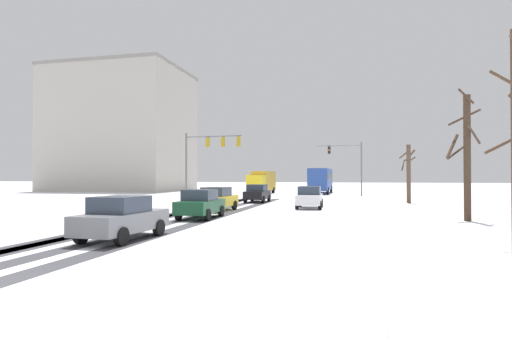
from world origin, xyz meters
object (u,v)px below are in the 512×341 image
(traffic_signal_near_left, at_px, (208,151))
(box_truck_delivery, at_px, (262,182))
(bare_tree_sidewalk_mid, at_px, (466,155))
(traffic_signal_far_right, at_px, (349,159))
(car_black_lead, at_px, (257,193))
(bus_oncoming, at_px, (321,179))
(car_grey_fifth, at_px, (122,218))
(bare_tree_sidewalk_far, at_px, (408,172))
(car_dark_green_fourth, at_px, (201,204))
(car_yellow_cab_third, at_px, (217,199))
(office_building_far_left_block, at_px, (122,130))
(car_white_second, at_px, (310,197))

(traffic_signal_near_left, height_order, box_truck_delivery, traffic_signal_near_left)
(traffic_signal_near_left, bearing_deg, bare_tree_sidewalk_mid, -34.49)
(box_truck_delivery, bearing_deg, bare_tree_sidewalk_mid, -59.92)
(traffic_signal_far_right, relative_size, car_black_lead, 1.58)
(bus_oncoming, xyz_separation_m, bare_tree_sidewalk_mid, (10.10, -34.07, 1.50))
(bare_tree_sidewalk_mid, bearing_deg, car_grey_fifth, -145.09)
(traffic_signal_near_left, distance_m, bare_tree_sidewalk_far, 18.23)
(box_truck_delivery, distance_m, bare_tree_sidewalk_mid, 35.37)
(traffic_signal_near_left, relative_size, box_truck_delivery, 0.87)
(car_black_lead, relative_size, car_dark_green_fourth, 0.99)
(car_yellow_cab_third, xyz_separation_m, bus_oncoming, (4.74, 31.10, 1.18))
(bus_oncoming, bearing_deg, traffic_signal_near_left, -113.33)
(box_truck_delivery, relative_size, bare_tree_sidewalk_far, 1.46)
(box_truck_delivery, bearing_deg, car_dark_green_fourth, -83.79)
(car_grey_fifth, bearing_deg, office_building_far_left_block, 121.11)
(car_white_second, relative_size, bare_tree_sidewalk_mid, 0.59)
(traffic_signal_far_right, distance_m, car_white_second, 21.05)
(car_white_second, distance_m, bus_oncoming, 27.34)
(car_dark_green_fourth, height_order, office_building_far_left_block, office_building_far_left_block)
(office_building_far_left_block, bearing_deg, bare_tree_sidewalk_mid, -41.50)
(bus_oncoming, bearing_deg, traffic_signal_far_right, -60.39)
(car_yellow_cab_third, distance_m, bare_tree_sidewalk_far, 18.11)
(bare_tree_sidewalk_far, bearing_deg, car_yellow_cab_third, -139.90)
(bare_tree_sidewalk_far, bearing_deg, traffic_signal_near_left, -175.45)
(bus_oncoming, distance_m, bare_tree_sidewalk_far, 21.50)
(bare_tree_sidewalk_mid, bearing_deg, office_building_far_left_block, 138.50)
(car_grey_fifth, xyz_separation_m, box_truck_delivery, (-3.47, 40.50, 0.82))
(car_yellow_cab_third, distance_m, bus_oncoming, 31.48)
(car_dark_green_fourth, xyz_separation_m, car_grey_fifth, (-0.06, -8.06, 0.00))
(car_yellow_cab_third, bearing_deg, car_black_lead, 86.63)
(car_white_second, xyz_separation_m, box_truck_delivery, (-8.76, 23.78, 0.82))
(car_yellow_cab_third, distance_m, bare_tree_sidewalk_mid, 15.37)
(car_grey_fifth, bearing_deg, traffic_signal_far_right, 77.96)
(car_dark_green_fourth, xyz_separation_m, bus_oncoming, (4.08, 35.95, 1.18))
(traffic_signal_near_left, height_order, car_dark_green_fourth, traffic_signal_near_left)
(car_black_lead, xyz_separation_m, car_dark_green_fourth, (0.09, -14.69, 0.00))
(bus_oncoming, xyz_separation_m, office_building_far_left_block, (-33.30, 4.31, 8.05))
(car_dark_green_fourth, bearing_deg, bare_tree_sidewalk_mid, 7.54)
(traffic_signal_near_left, xyz_separation_m, box_truck_delivery, (1.42, 17.43, -3.15))
(car_white_second, xyz_separation_m, car_grey_fifth, (-5.29, -16.72, 0.00))
(car_white_second, height_order, office_building_far_left_block, office_building_far_left_block)
(car_yellow_cab_third, relative_size, bare_tree_sidewalk_mid, 0.60)
(bus_oncoming, distance_m, bare_tree_sidewalk_mid, 35.57)
(car_dark_green_fourth, relative_size, bare_tree_sidewalk_mid, 0.59)
(car_dark_green_fourth, relative_size, box_truck_delivery, 0.55)
(bare_tree_sidewalk_far, height_order, office_building_far_left_block, office_building_far_left_block)
(office_building_far_left_block, bearing_deg, car_grey_fifth, -58.89)
(car_dark_green_fourth, bearing_deg, box_truck_delivery, 96.21)
(car_dark_green_fourth, bearing_deg, car_yellow_cab_third, 97.83)
(car_white_second, height_order, bus_oncoming, bus_oncoming)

